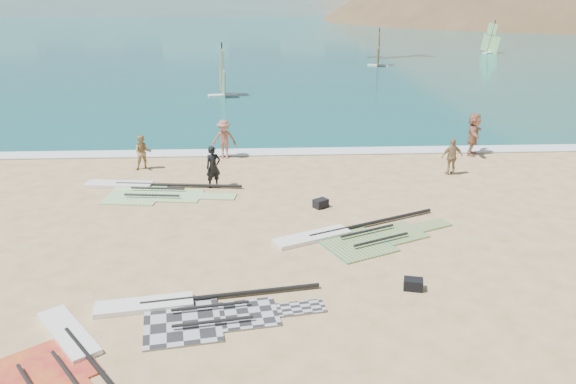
{
  "coord_description": "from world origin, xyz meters",
  "views": [
    {
      "loc": [
        -2.32,
        -13.6,
        7.41
      ],
      "look_at": [
        -1.45,
        4.0,
        1.0
      ],
      "focal_mm": 35.0,
      "sensor_mm": 36.0,
      "label": 1
    }
  ],
  "objects_px": {
    "beachgoer_right": "(474,134)",
    "gear_bag_far": "(413,284)",
    "person_wetsuit": "(213,167)",
    "rig_red": "(65,366)",
    "gear_bag_near": "(321,203)",
    "beachgoer_left": "(143,153)",
    "rig_green": "(146,190)",
    "rig_orange": "(353,236)",
    "beachgoer_back": "(452,157)",
    "rig_grey": "(191,310)",
    "beachgoer_mid": "(224,139)"
  },
  "relations": [
    {
      "from": "gear_bag_near",
      "to": "gear_bag_far",
      "type": "relative_size",
      "value": 1.01
    },
    {
      "from": "rig_green",
      "to": "rig_red",
      "type": "bearing_deg",
      "value": -81.45
    },
    {
      "from": "rig_orange",
      "to": "beachgoer_left",
      "type": "xyz_separation_m",
      "value": [
        -7.95,
        7.47,
        0.71
      ]
    },
    {
      "from": "rig_green",
      "to": "beachgoer_back",
      "type": "distance_m",
      "value": 12.58
    },
    {
      "from": "rig_red",
      "to": "gear_bag_far",
      "type": "xyz_separation_m",
      "value": [
        8.05,
        2.85,
        0.1
      ]
    },
    {
      "from": "rig_orange",
      "to": "person_wetsuit",
      "type": "height_order",
      "value": "person_wetsuit"
    },
    {
      "from": "gear_bag_far",
      "to": "beachgoer_left",
      "type": "bearing_deg",
      "value": 129.84
    },
    {
      "from": "person_wetsuit",
      "to": "gear_bag_near",
      "type": "bearing_deg",
      "value": -56.72
    },
    {
      "from": "rig_grey",
      "to": "rig_red",
      "type": "xyz_separation_m",
      "value": [
        -2.38,
        -2.02,
        0.0
      ]
    },
    {
      "from": "rig_red",
      "to": "person_wetsuit",
      "type": "bearing_deg",
      "value": 131.41
    },
    {
      "from": "beachgoer_right",
      "to": "gear_bag_near",
      "type": "bearing_deg",
      "value": 153.39
    },
    {
      "from": "beachgoer_right",
      "to": "rig_red",
      "type": "bearing_deg",
      "value": 161.22
    },
    {
      "from": "gear_bag_near",
      "to": "beachgoer_mid",
      "type": "bearing_deg",
      "value": 120.48
    },
    {
      "from": "rig_green",
      "to": "gear_bag_far",
      "type": "relative_size",
      "value": 12.8
    },
    {
      "from": "rig_green",
      "to": "person_wetsuit",
      "type": "height_order",
      "value": "person_wetsuit"
    },
    {
      "from": "rig_orange",
      "to": "beachgoer_right",
      "type": "height_order",
      "value": "beachgoer_right"
    },
    {
      "from": "gear_bag_near",
      "to": "beachgoer_left",
      "type": "xyz_separation_m",
      "value": [
        -7.19,
        4.85,
        0.6
      ]
    },
    {
      "from": "gear_bag_near",
      "to": "beachgoer_right",
      "type": "bearing_deg",
      "value": 39.35
    },
    {
      "from": "rig_red",
      "to": "beachgoer_back",
      "type": "distance_m",
      "value": 17.27
    },
    {
      "from": "gear_bag_near",
      "to": "beachgoer_right",
      "type": "xyz_separation_m",
      "value": [
        7.85,
        6.43,
        0.84
      ]
    },
    {
      "from": "rig_orange",
      "to": "beachgoer_back",
      "type": "xyz_separation_m",
      "value": [
        5.12,
        6.13,
        0.73
      ]
    },
    {
      "from": "rig_green",
      "to": "rig_red",
      "type": "xyz_separation_m",
      "value": [
        0.35,
        -10.83,
        -0.0
      ]
    },
    {
      "from": "beachgoer_mid",
      "to": "beachgoer_back",
      "type": "distance_m",
      "value": 10.1
    },
    {
      "from": "rig_grey",
      "to": "beachgoer_right",
      "type": "bearing_deg",
      "value": 39.1
    },
    {
      "from": "rig_green",
      "to": "rig_red",
      "type": "distance_m",
      "value": 10.84
    },
    {
      "from": "rig_red",
      "to": "gear_bag_near",
      "type": "bearing_deg",
      "value": 107.4
    },
    {
      "from": "gear_bag_far",
      "to": "person_wetsuit",
      "type": "distance_m",
      "value": 10.16
    },
    {
      "from": "rig_orange",
      "to": "rig_red",
      "type": "xyz_separation_m",
      "value": [
        -7.0,
        -6.15,
        -0.0
      ]
    },
    {
      "from": "rig_grey",
      "to": "beachgoer_mid",
      "type": "bearing_deg",
      "value": 80.38
    },
    {
      "from": "beachgoer_right",
      "to": "gear_bag_far",
      "type": "bearing_deg",
      "value": 177.99
    },
    {
      "from": "person_wetsuit",
      "to": "beachgoer_right",
      "type": "distance_m",
      "value": 12.5
    },
    {
      "from": "rig_green",
      "to": "beachgoer_back",
      "type": "bearing_deg",
      "value": 13.33
    },
    {
      "from": "rig_orange",
      "to": "rig_green",
      "type": "bearing_deg",
      "value": 122.89
    },
    {
      "from": "rig_grey",
      "to": "rig_orange",
      "type": "bearing_deg",
      "value": 32.49
    },
    {
      "from": "rig_green",
      "to": "rig_orange",
      "type": "height_order",
      "value": "rig_green"
    },
    {
      "from": "person_wetsuit",
      "to": "beachgoer_back",
      "type": "height_order",
      "value": "person_wetsuit"
    },
    {
      "from": "rig_red",
      "to": "gear_bag_far",
      "type": "height_order",
      "value": "gear_bag_far"
    },
    {
      "from": "person_wetsuit",
      "to": "beachgoer_right",
      "type": "relative_size",
      "value": 0.83
    },
    {
      "from": "rig_red",
      "to": "beachgoer_right",
      "type": "distance_m",
      "value": 20.75
    },
    {
      "from": "gear_bag_near",
      "to": "rig_green",
      "type": "bearing_deg",
      "value": 162.62
    },
    {
      "from": "rig_orange",
      "to": "gear_bag_near",
      "type": "bearing_deg",
      "value": 81.64
    },
    {
      "from": "beachgoer_left",
      "to": "beachgoer_right",
      "type": "xyz_separation_m",
      "value": [
        15.03,
        1.58,
        0.24
      ]
    },
    {
      "from": "beachgoer_back",
      "to": "beachgoer_right",
      "type": "bearing_deg",
      "value": -128.58
    },
    {
      "from": "beachgoer_right",
      "to": "person_wetsuit",
      "type": "bearing_deg",
      "value": 132.89
    },
    {
      "from": "rig_orange",
      "to": "beachgoer_back",
      "type": "relative_size",
      "value": 3.85
    },
    {
      "from": "beachgoer_mid",
      "to": "beachgoer_left",
      "type": "bearing_deg",
      "value": -145.85
    },
    {
      "from": "rig_red",
      "to": "gear_bag_near",
      "type": "relative_size",
      "value": 10.86
    },
    {
      "from": "rig_grey",
      "to": "beachgoer_right",
      "type": "height_order",
      "value": "beachgoer_right"
    },
    {
      "from": "rig_green",
      "to": "gear_bag_near",
      "type": "distance_m",
      "value": 6.91
    },
    {
      "from": "beachgoer_right",
      "to": "beachgoer_left",
      "type": "bearing_deg",
      "value": 120.03
    }
  ]
}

